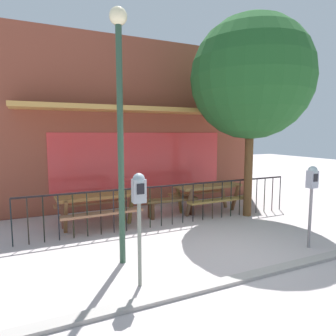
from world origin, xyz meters
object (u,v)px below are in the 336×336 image
object	(u,v)px
street_lamp	(120,102)
street_tree	(251,78)
picnic_table_right	(208,190)
parking_meter_far	(139,200)
picnic_table_left	(97,201)
patio_bench	(171,203)
parking_meter_near	(312,185)

from	to	relation	value
street_lamp	street_tree	bearing A→B (deg)	20.64
picnic_table_right	parking_meter_far	world-z (taller)	parking_meter_far
picnic_table_left	picnic_table_right	size ratio (longest dim) A/B	1.02
street_lamp	patio_bench	bearing A→B (deg)	48.49
parking_meter_far	picnic_table_right	bearing A→B (deg)	45.22
picnic_table_right	parking_meter_near	bearing A→B (deg)	-83.04
picnic_table_left	picnic_table_right	distance (m)	3.06
parking_meter_far	picnic_table_left	bearing A→B (deg)	90.27
street_lamp	parking_meter_far	bearing A→B (deg)	-89.22
picnic_table_right	street_lamp	xyz separation A→B (m)	(-3.06, -2.22, 2.06)
parking_meter_far	street_tree	xyz separation A→B (m)	(3.80, 2.29, 2.30)
parking_meter_far	street_lamp	xyz separation A→B (m)	(-0.01, 0.86, 1.41)
picnic_table_right	patio_bench	distance (m)	1.15
parking_meter_near	street_lamp	bearing A→B (deg)	166.38
street_tree	picnic_table_left	bearing A→B (deg)	168.98
street_tree	street_lamp	bearing A→B (deg)	-159.36
parking_meter_near	picnic_table_left	bearing A→B (deg)	138.76
picnic_table_left	parking_meter_far	world-z (taller)	parking_meter_far
parking_meter_far	street_tree	distance (m)	5.00
patio_bench	parking_meter_near	distance (m)	3.48
street_tree	street_lamp	world-z (taller)	street_tree
picnic_table_left	street_lamp	size ratio (longest dim) A/B	0.45
picnic_table_left	parking_meter_far	size ratio (longest dim) A/B	1.13
parking_meter_near	street_lamp	xyz separation A→B (m)	(-3.43, 0.83, 1.46)
picnic_table_left	parking_meter_far	distance (m)	3.11
patio_bench	street_tree	size ratio (longest dim) A/B	0.28
picnic_table_right	parking_meter_near	world-z (taller)	parking_meter_near
picnic_table_left	street_tree	world-z (taller)	street_tree
picnic_table_left	parking_meter_near	size ratio (longest dim) A/B	1.18
picnic_table_left	picnic_table_right	xyz separation A→B (m)	(3.06, 0.04, 0.00)
street_tree	picnic_table_right	bearing A→B (deg)	134.04
picnic_table_left	street_tree	distance (m)	4.88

